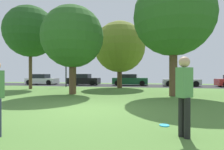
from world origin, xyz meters
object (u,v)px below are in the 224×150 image
(parked_car_black, at_px, (84,80))
(parked_car_silver, at_px, (180,81))
(person_catcher, at_px, (184,92))
(parked_car_white, at_px, (42,80))
(oak_tree_left, at_px, (173,16))
(parked_car_green, at_px, (130,80))
(birch_tree_lone, at_px, (30,32))
(frisbee_disc, at_px, (164,125))
(street_lamp_post, at_px, (66,67))
(oak_tree_right, at_px, (120,47))
(oak_tree_center, at_px, (73,37))

(parked_car_black, xyz_separation_m, parked_car_silver, (12.03, 0.08, -0.05))
(person_catcher, relative_size, parked_car_white, 0.43)
(oak_tree_left, distance_m, parked_car_green, 12.32)
(birch_tree_lone, bearing_deg, parked_car_white, 114.59)
(frisbee_disc, bearing_deg, birch_tree_lone, 137.54)
(street_lamp_post, bearing_deg, parked_car_silver, 16.62)
(birch_tree_lone, height_order, street_lamp_post, birch_tree_lone)
(frisbee_disc, xyz_separation_m, street_lamp_post, (-9.51, 13.98, 2.24))
(oak_tree_right, xyz_separation_m, parked_car_silver, (6.64, 4.12, -3.61))
(person_catcher, xyz_separation_m, parked_car_black, (-9.16, 18.59, -0.36))
(oak_tree_center, distance_m, oak_tree_left, 6.99)
(oak_tree_right, xyz_separation_m, parked_car_white, (-11.42, 4.06, -3.58))
(oak_tree_right, height_order, parked_car_silver, oak_tree_right)
(parked_car_black, distance_m, parked_car_green, 6.04)
(oak_tree_left, relative_size, street_lamp_post, 1.74)
(oak_tree_left, distance_m, street_lamp_post, 12.88)
(oak_tree_center, xyz_separation_m, street_lamp_post, (-3.75, 6.87, -1.82))
(birch_tree_lone, xyz_separation_m, parked_car_green, (8.78, 7.53, -4.83))
(oak_tree_center, xyz_separation_m, person_catcher, (6.12, -7.98, -3.05))
(frisbee_disc, xyz_separation_m, parked_car_black, (-8.80, 17.71, 0.65))
(parked_car_silver, bearing_deg, frisbee_disc, -100.31)
(parked_car_silver, bearing_deg, parked_car_white, -179.78)
(oak_tree_center, bearing_deg, birch_tree_lone, 149.11)
(oak_tree_right, distance_m, parked_car_white, 12.64)
(birch_tree_lone, distance_m, parked_car_white, 9.22)
(frisbee_disc, relative_size, street_lamp_post, 0.06)
(parked_car_silver, bearing_deg, street_lamp_post, -163.38)
(birch_tree_lone, bearing_deg, parked_car_silver, 25.97)
(parked_car_green, bearing_deg, oak_tree_right, -98.05)
(frisbee_disc, bearing_deg, oak_tree_center, 129.02)
(birch_tree_lone, height_order, parked_car_silver, birch_tree_lone)
(parked_car_silver, bearing_deg, oak_tree_center, -130.11)
(person_catcher, height_order, parked_car_black, person_catcher)
(parked_car_black, height_order, parked_car_green, parked_car_black)
(oak_tree_left, bearing_deg, street_lamp_post, 148.07)
(oak_tree_center, relative_size, parked_car_white, 1.49)
(parked_car_white, bearing_deg, birch_tree_lone, -65.41)
(oak_tree_left, bearing_deg, parked_car_black, 133.80)
(person_catcher, bearing_deg, frisbee_disc, 74.12)
(oak_tree_center, distance_m, parked_car_white, 14.37)
(birch_tree_lone, height_order, oak_tree_center, birch_tree_lone)
(frisbee_disc, distance_m, parked_car_black, 19.79)
(oak_tree_left, relative_size, parked_car_white, 1.86)
(oak_tree_center, xyz_separation_m, parked_car_green, (2.98, 11.00, -3.41))
(birch_tree_lone, relative_size, parked_car_white, 1.88)
(oak_tree_right, distance_m, person_catcher, 15.36)
(parked_car_black, bearing_deg, person_catcher, -63.75)
(frisbee_disc, xyz_separation_m, parked_car_green, (-2.78, 18.11, 0.65))
(parked_car_silver, bearing_deg, parked_car_black, -179.63)
(person_catcher, xyz_separation_m, parked_car_green, (-3.14, 18.99, -0.36))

